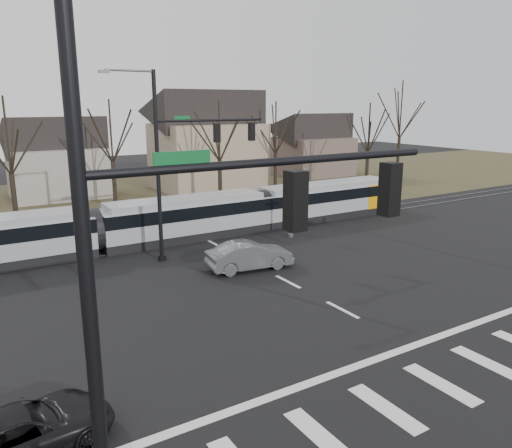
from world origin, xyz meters
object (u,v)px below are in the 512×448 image
sedan (250,255)px  rail_crossing_signal (291,209)px  tram (185,217)px  suv (21,433)px

sedan → rail_crossing_signal: rail_crossing_signal is taller
tram → suv: (-11.71, -16.67, -0.83)m
tram → sedan: 7.39m
tram → sedan: (0.45, -7.34, -0.72)m
sedan → tram: bearing=11.2°
sedan → suv: sedan is taller
rail_crossing_signal → sedan: bearing=-143.6°
tram → suv: bearing=-125.1°
tram → suv: 20.39m
tram → suv: size_ratio=7.34×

